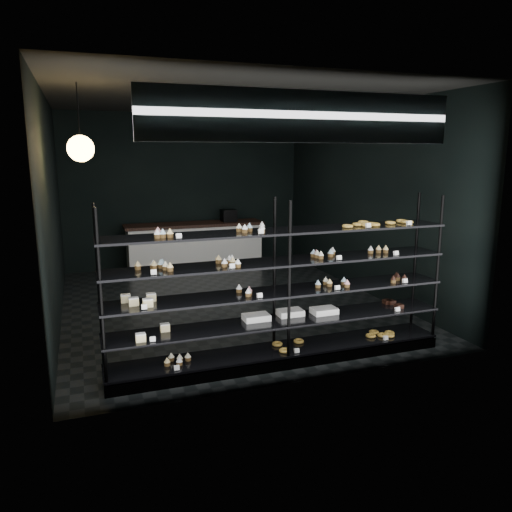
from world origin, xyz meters
name	(u,v)px	position (x,y,z in m)	size (l,w,h in m)	color
room	(224,205)	(0.00, 0.00, 1.60)	(5.01, 6.01, 3.20)	black
display_shelf	(280,310)	(-0.05, -2.45, 0.63)	(4.00, 0.50, 1.91)	black
signage	(305,116)	(0.00, -2.93, 2.75)	(3.30, 0.05, 0.50)	#0E0B3B
pendant_lamp	(81,148)	(-2.08, -1.32, 2.45)	(0.30, 0.30, 0.88)	black
service_counter	(195,246)	(0.08, 2.50, 0.50)	(2.84, 0.65, 1.23)	silver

